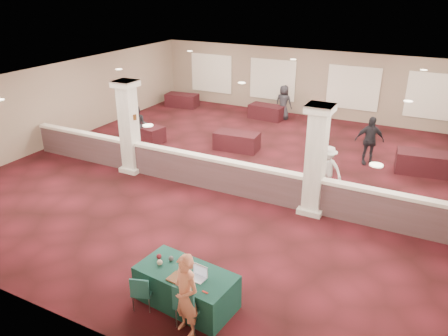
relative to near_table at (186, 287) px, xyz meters
The scene contains 32 objects.
ground 6.77m from the near_table, 105.82° to the left, with size 16.00×16.00×0.00m, color #451118.
wall_back 14.67m from the near_table, 97.24° to the left, with size 16.00×0.04×3.20m, color gray.
wall_front 2.66m from the near_table, 140.85° to the right, with size 16.00×0.04×3.20m, color gray.
wall_left 11.86m from the near_table, 146.56° to the left, with size 0.04×16.00×3.20m, color gray.
ceiling 7.32m from the near_table, 105.82° to the left, with size 16.00×16.00×0.02m, color white.
partition_wall 5.33m from the near_table, 110.23° to the left, with size 15.60×0.28×1.10m.
column_left 7.42m from the near_table, 136.90° to the left, with size 0.72×0.72×3.20m.
column_right 5.28m from the near_table, 76.96° to the left, with size 0.72×0.72×3.20m.
sconce_left 7.69m from the near_table, 138.35° to the left, with size 0.12×0.12×0.18m.
sconce_right 7.29m from the near_table, 135.35° to the left, with size 0.12×0.12×0.18m.
near_table is the anchor object (origin of this frame).
conf_chair_main 0.75m from the near_table, 55.19° to the right, with size 0.54×0.55×1.01m.
conf_chair_side 0.91m from the near_table, 140.57° to the right, with size 0.52×0.52×0.82m.
woman 0.95m from the near_table, 57.76° to the right, with size 0.62×0.41×1.72m, color #EC9366.
far_table_front_left 10.33m from the near_table, 131.38° to the left, with size 1.63×0.81×0.66m, color black.
far_table_front_center 9.07m from the near_table, 109.16° to the left, with size 1.73×0.86×0.70m, color black.
far_table_front_right 10.23m from the near_table, 68.24° to the left, with size 1.84×0.92×0.74m, color black.
far_table_back_left 15.45m from the near_table, 122.69° to the left, with size 1.67×0.83×0.68m, color black.
far_table_back_center 13.47m from the near_table, 105.13° to the left, with size 1.66×0.83×0.67m, color black.
far_table_back_right 10.50m from the near_table, 67.47° to the left, with size 1.61×0.81×0.65m, color black.
attendee_a 10.03m from the near_table, 132.97° to the left, with size 0.76×0.42×1.58m, color black.
attendee_b 6.61m from the near_table, 79.90° to the left, with size 0.98×0.45×1.54m, color #B7B8B3.
attendee_c 9.67m from the near_table, 78.74° to the left, with size 1.04×0.50×1.78m, color black.
attendee_d 13.60m from the near_table, 101.84° to the left, with size 0.81×0.44×1.65m, color black.
laptop_base 0.52m from the near_table, 15.47° to the right, with size 0.36×0.25×0.02m, color silver.
laptop_screen 0.63m from the near_table, ahead, with size 0.36×0.01×0.24m, color silver.
screen_glow 0.61m from the near_table, ahead, with size 0.32×0.00×0.20m, color #AFBAD2.
knitting 0.49m from the near_table, 84.69° to the right, with size 0.43×0.32×0.03m, color #A8531A.
yarn_cream 0.75m from the near_table, behind, with size 0.12×0.12×0.12m, color beige.
yarn_red 0.88m from the near_table, 169.91° to the left, with size 0.11×0.11×0.11m, color maroon.
yarn_grey 0.67m from the near_table, 159.07° to the left, with size 0.11×0.11×0.11m, color #4C4B51.
scissors 0.86m from the near_table, 29.31° to the right, with size 0.13×0.03×0.01m, color red.
Camera 1 is at (5.87, -12.60, 6.22)m, focal length 35.00 mm.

